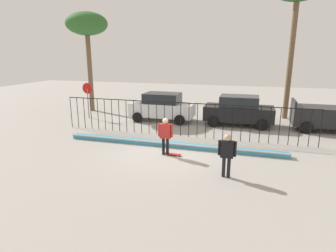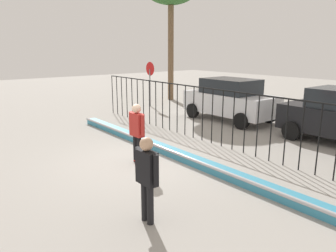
% 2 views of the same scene
% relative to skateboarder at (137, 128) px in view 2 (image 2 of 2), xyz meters
% --- Properties ---
extents(ground_plane, '(60.00, 60.00, 0.00)m').
position_rel_skateboarder_xyz_m(ground_plane, '(-0.06, 0.08, -1.03)').
color(ground_plane, '#9E9991').
extents(bowl_coping_ledge, '(11.00, 0.40, 0.27)m').
position_rel_skateboarder_xyz_m(bowl_coping_ledge, '(-0.06, 1.15, -0.91)').
color(bowl_coping_ledge, teal).
rests_on(bowl_coping_ledge, ground).
extents(perimeter_fence, '(14.04, 0.04, 1.91)m').
position_rel_skateboarder_xyz_m(perimeter_fence, '(-0.06, 3.11, 0.14)').
color(perimeter_fence, black).
rests_on(perimeter_fence, ground).
extents(skateboarder, '(0.69, 0.26, 1.72)m').
position_rel_skateboarder_xyz_m(skateboarder, '(0.00, 0.00, 0.00)').
color(skateboarder, black).
rests_on(skateboarder, ground).
extents(skateboard, '(0.80, 0.20, 0.07)m').
position_rel_skateboarder_xyz_m(skateboard, '(0.32, 0.01, -0.97)').
color(skateboard, '#A51E19').
rests_on(skateboard, ground).
extents(camera_operator, '(0.67, 0.25, 1.67)m').
position_rel_skateboarder_xyz_m(camera_operator, '(2.86, -1.64, -0.03)').
color(camera_operator, black).
rests_on(camera_operator, ground).
extents(parked_car_white, '(4.30, 2.12, 1.90)m').
position_rel_skateboarder_xyz_m(parked_car_white, '(-2.18, 6.46, -0.06)').
color(parked_car_white, silver).
rests_on(parked_car_white, ground).
extents(stop_sign, '(0.76, 0.07, 2.50)m').
position_rel_skateboarder_xyz_m(stop_sign, '(-7.50, 5.77, 0.58)').
color(stop_sign, slate).
rests_on(stop_sign, ground).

